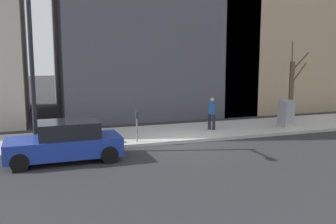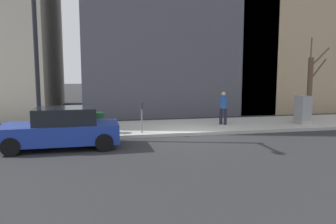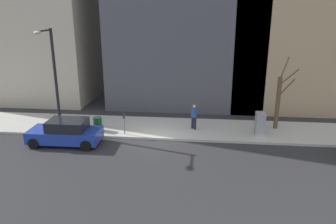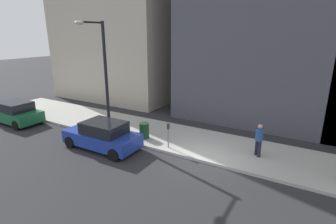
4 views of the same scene
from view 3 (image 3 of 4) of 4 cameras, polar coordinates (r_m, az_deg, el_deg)
ground_plane at (r=20.26m, az=-2.31°, el=-4.93°), size 120.00×120.00×0.00m
sidewalk at (r=22.07m, az=-1.57°, el=-2.76°), size 4.00×36.00×0.15m
parked_car_blue at (r=20.36m, az=-17.39°, el=-3.42°), size 1.97×4.22×1.52m
parking_meter at (r=20.69m, az=-7.63°, el=-1.68°), size 0.14×0.10×1.35m
utility_box at (r=21.30m, az=15.72°, el=-2.01°), size 0.83×0.61×1.43m
streetlamp at (r=21.17m, az=-19.39°, el=6.43°), size 1.97×0.32×6.50m
bare_tree at (r=22.44m, az=18.70°, el=1.90°), size 1.10×1.25×4.61m
trash_bin at (r=21.73m, az=-12.16°, el=-2.04°), size 0.56×0.56×0.90m
pedestrian_near_meter at (r=21.41m, az=4.55°, el=-0.61°), size 0.36×0.36×1.66m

